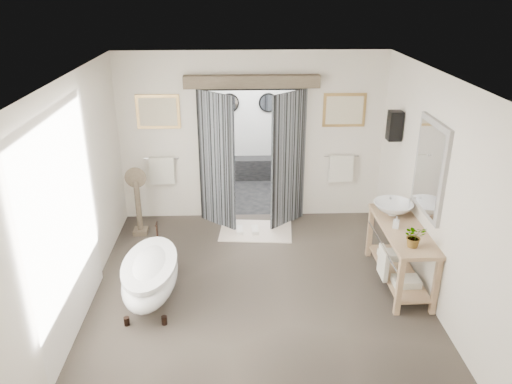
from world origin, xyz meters
TOP-DOWN VIEW (x-y plane):
  - ground_plane at (0.00, 0.00)m, footprint 5.00×5.00m
  - room_shell at (-0.04, -0.12)m, footprint 4.52×5.02m
  - shower_room at (0.00, 3.99)m, footprint 2.22×2.01m
  - back_wall_dressing at (0.00, 2.32)m, footprint 3.82×0.68m
  - clawfoot_tub at (-1.41, -0.04)m, footprint 0.70×1.56m
  - vanity at (1.95, 0.23)m, footprint 0.57×1.60m
  - pedestal_mirror at (-1.89, 1.84)m, footprint 0.35×0.23m
  - rug at (0.04, 1.84)m, footprint 1.27×0.90m
  - slippers at (-0.10, 1.82)m, footprint 0.38×0.28m
  - basin at (1.94, 0.64)m, footprint 0.74×0.74m
  - plant at (1.93, -0.28)m, footprint 0.27×0.24m
  - soap_bottle_a at (1.87, 0.24)m, footprint 0.10×0.10m
  - soap_bottle_b at (1.97, 0.89)m, footprint 0.15×0.15m

SIDE VIEW (x-z plane):
  - ground_plane at x=0.00m, z-range 0.00..0.00m
  - rug at x=0.04m, z-range 0.00..0.01m
  - slippers at x=-0.10m, z-range 0.01..0.07m
  - clawfoot_tub at x=-1.41m, z-range -0.01..0.75m
  - pedestal_mirror at x=-1.89m, z-range -0.08..1.09m
  - vanity at x=1.95m, z-range 0.08..0.93m
  - shower_room at x=0.00m, z-range -0.35..2.16m
  - soap_bottle_a at x=1.87m, z-range 0.85..1.02m
  - soap_bottle_b at x=1.97m, z-range 0.85..1.03m
  - basin at x=1.94m, z-range 0.85..1.04m
  - plant at x=1.93m, z-range 0.85..1.14m
  - back_wall_dressing at x=0.00m, z-range 0.30..2.82m
  - room_shell at x=-0.04m, z-range 0.40..3.31m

